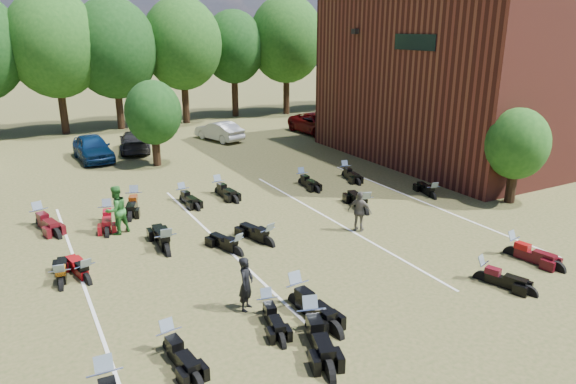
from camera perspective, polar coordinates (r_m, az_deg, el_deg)
ground at (r=18.32m, az=4.86°, el=-7.14°), size 160.00×160.00×0.00m
car_3 at (r=34.99m, az=-16.66°, el=5.45°), size 2.80×4.90×1.34m
car_4 at (r=33.35m, az=-20.88°, el=4.62°), size 2.08×4.62×1.54m
car_5 at (r=37.17m, az=-7.67°, el=6.74°), size 2.53×4.34×1.35m
car_6 at (r=39.19m, az=3.40°, el=7.57°), size 2.70×5.61×1.54m
car_7 at (r=40.50m, az=3.98°, el=7.85°), size 3.63×5.52×1.49m
person_black at (r=14.77m, az=-4.68°, el=-10.12°), size 0.69×0.68×1.61m
person_green at (r=20.96m, az=-18.53°, el=-1.91°), size 1.16×1.06×1.94m
person_grey at (r=20.36m, az=7.97°, el=-2.15°), size 0.89×1.01×1.63m
motorcycle_1 at (r=13.71m, az=-12.97°, el=-16.92°), size 0.92×2.23×1.21m
motorcycle_2 at (r=14.83m, az=-2.33°, el=-13.53°), size 1.02×2.08×1.11m
motorcycle_3 at (r=14.12m, az=2.54°, el=-15.31°), size 1.51×2.64×1.40m
motorcycle_4 at (r=15.32m, az=0.99°, el=-12.40°), size 0.97×2.55×1.39m
motorcycle_5 at (r=17.80m, az=20.73°, el=-9.10°), size 1.26×2.12×1.13m
motorcycle_6 at (r=20.03m, az=23.60°, el=-6.42°), size 1.06×2.29×1.23m
motorcycle_7 at (r=17.72m, az=-21.40°, el=-9.30°), size 1.10×2.19×1.17m
motorcycle_8 at (r=17.69m, az=-23.82°, el=-9.67°), size 0.96×2.14×1.15m
motorcycle_9 at (r=18.50m, az=-5.63°, el=-6.91°), size 1.24×2.16×1.15m
motorcycle_10 at (r=18.97m, az=-13.28°, el=-6.67°), size 0.95×2.55×1.40m
motorcycle_11 at (r=19.18m, az=-2.19°, el=-5.91°), size 1.26×2.33×1.24m
motorcycle_12 at (r=22.65m, az=8.51°, el=-2.30°), size 1.37×2.59×1.38m
motorcycle_13 at (r=25.27m, az=15.77°, el=-0.66°), size 1.14×2.11×1.12m
motorcycle_14 at (r=23.34m, az=-25.77°, el=-3.34°), size 1.39×2.55×1.36m
motorcycle_15 at (r=22.76m, az=-19.32°, el=-3.04°), size 1.18×2.41×1.29m
motorcycle_16 at (r=24.47m, az=-11.57°, el=-0.94°), size 0.87×2.17×1.18m
motorcycle_17 at (r=24.20m, az=-16.63°, el=-1.54°), size 1.50×2.51×1.33m
motorcycle_18 at (r=25.23m, az=-7.69°, el=-0.15°), size 0.94×2.33×1.27m
motorcycle_19 at (r=26.54m, az=1.55°, el=0.91°), size 0.76×2.16×1.19m
motorcycle_20 at (r=28.04m, az=6.34°, el=1.73°), size 1.06×2.26×1.21m
brick_building at (r=38.79m, az=25.81°, el=12.61°), size 25.40×15.20×10.70m
tree_line at (r=43.59m, az=-18.44°, el=15.09°), size 56.00×6.00×9.79m
young_tree_near_building at (r=25.21m, az=24.11°, el=4.90°), size 2.80×2.80×4.16m
young_tree_midfield at (r=30.51m, az=-14.75°, el=8.52°), size 3.20×3.20×4.70m
parking_lines at (r=19.50m, az=-7.50°, el=-5.63°), size 20.10×14.00×0.01m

